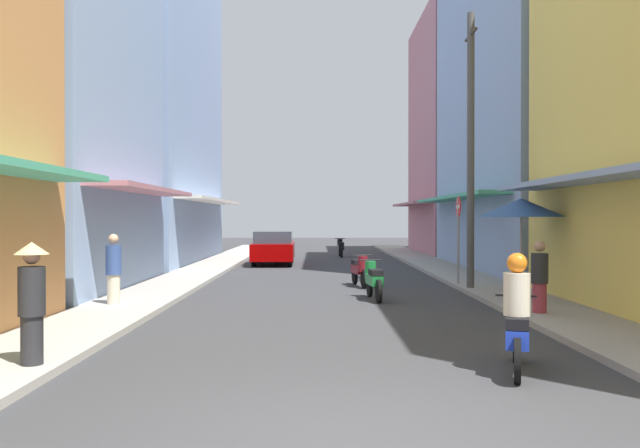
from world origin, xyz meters
The scene contains 18 objects.
ground_plane centered at (0.00, 16.36, 0.00)m, with size 89.59×89.59×0.00m, color #38383A.
sidewalk_left centered at (-4.58, 16.36, 0.06)m, with size 1.87×48.72×0.12m, color #ADA89E.
sidewalk_right centered at (4.58, 16.36, 0.06)m, with size 1.87×48.72×0.12m, color #9E9991.
building_left_mid centered at (-8.51, 12.38, 5.79)m, with size 7.05×8.32×11.59m.
building_left_far centered at (-8.51, 23.92, 8.43)m, with size 7.05×13.09×16.88m.
building_right_mid centered at (8.51, 19.49, 8.27)m, with size 7.05×13.15×16.55m.
building_right_far centered at (8.51, 31.19, 6.64)m, with size 7.05×9.58×13.30m.
motorbike_green centered at (1.10, 10.43, 0.50)m, with size 0.55×1.81×0.96m.
motorbike_maroon centered at (0.95, 13.53, 0.50)m, with size 0.57×1.80×0.96m.
motorbike_blue centered at (2.30, 2.69, 0.70)m, with size 0.69×1.76×1.58m.
motorbike_black centered at (0.94, 28.32, 0.50)m, with size 0.55×1.81×0.96m.
parked_car centered at (-2.18, 22.69, 0.74)m, with size 1.83×4.13×1.45m.
pedestrian_far centered at (-4.02, 2.67, 0.97)m, with size 0.44×0.44×1.71m.
pedestrian_foreground centered at (4.17, 7.33, 0.78)m, with size 0.34×0.34×1.56m.
pedestrian_crossing centered at (-4.81, 8.71, 0.84)m, with size 0.34×0.34×1.67m.
vendor_umbrella centered at (4.61, 9.96, 2.27)m, with size 2.05×2.05×2.50m.
utility_pole centered at (3.90, 12.12, 3.89)m, with size 0.20×1.20×7.62m.
street_sign_no_entry centered at (3.80, 13.20, 1.72)m, with size 0.07×0.60×2.65m.
Camera 1 is at (-0.32, -5.92, 2.03)m, focal length 37.13 mm.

